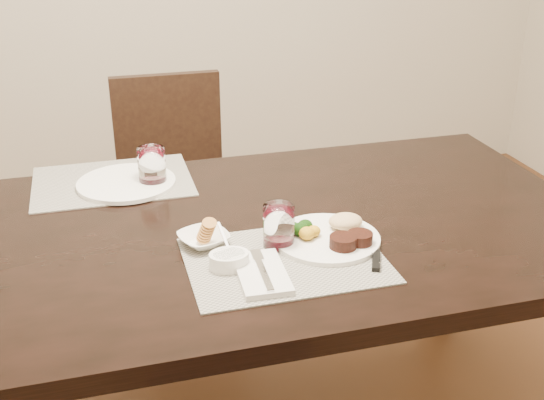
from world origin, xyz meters
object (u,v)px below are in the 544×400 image
object	(u,v)px
steak_knife	(372,256)
wine_glass_near	(279,228)
far_plate	(126,183)
dinner_plate	(332,235)
cracker_bowl	(204,238)
chair_far	(174,181)

from	to	relation	value
steak_knife	wine_glass_near	size ratio (longest dim) A/B	2.01
steak_knife	far_plate	xyz separation A→B (m)	(-0.52, 0.59, 0.00)
dinner_plate	wine_glass_near	distance (m)	0.14
steak_knife	cracker_bowl	bearing A→B (deg)	179.48
chair_far	cracker_bowl	world-z (taller)	chair_far
steak_knife	far_plate	size ratio (longest dim) A/B	0.74
cracker_bowl	chair_far	bearing A→B (deg)	86.88
dinner_plate	far_plate	xyz separation A→B (m)	(-0.46, 0.49, -0.01)
cracker_bowl	far_plate	world-z (taller)	cracker_bowl
steak_knife	wine_glass_near	bearing A→B (deg)	173.65
cracker_bowl	far_plate	bearing A→B (deg)	110.04
dinner_plate	cracker_bowl	size ratio (longest dim) A/B	1.78
dinner_plate	far_plate	size ratio (longest dim) A/B	0.92
chair_far	steak_knife	xyz separation A→B (m)	(0.32, -1.18, 0.26)
dinner_plate	chair_far	bearing A→B (deg)	78.64
dinner_plate	steak_knife	xyz separation A→B (m)	(0.06, -0.10, -0.01)
chair_far	far_plate	xyz separation A→B (m)	(-0.21, -0.59, 0.26)
steak_knife	cracker_bowl	distance (m)	0.41
chair_far	cracker_bowl	size ratio (longest dim) A/B	6.07
chair_far	steak_knife	world-z (taller)	chair_far
far_plate	wine_glass_near	bearing A→B (deg)	-55.38
chair_far	dinner_plate	size ratio (longest dim) A/B	3.41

